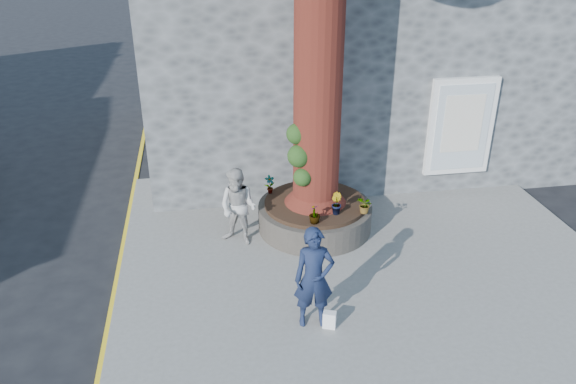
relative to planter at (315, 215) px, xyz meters
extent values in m
plane|color=black|center=(-0.80, -2.00, -0.41)|extent=(120.00, 120.00, 0.00)
cube|color=slate|center=(0.70, -1.00, -0.35)|extent=(9.00, 8.00, 0.12)
cube|color=yellow|center=(-3.85, -1.00, -0.41)|extent=(0.10, 30.00, 0.01)
cube|color=#45484A|center=(1.70, 5.20, 2.59)|extent=(10.00, 8.00, 6.00)
cube|color=white|center=(3.50, 1.14, 1.29)|extent=(1.50, 0.12, 2.20)
cube|color=silver|center=(3.50, 1.08, 1.29)|extent=(1.25, 0.04, 1.95)
cube|color=silver|center=(3.50, 1.06, 1.39)|extent=(0.90, 0.02, 1.30)
cylinder|color=black|center=(0.00, 0.00, -0.03)|extent=(2.30, 2.30, 0.52)
cylinder|color=black|center=(0.00, 0.00, 0.27)|extent=(2.04, 2.04, 0.08)
cylinder|color=#401610|center=(0.00, 0.00, 4.06)|extent=(0.90, 0.90, 7.50)
cone|color=#401610|center=(0.00, 0.00, 0.66)|extent=(1.24, 1.24, 0.70)
sphere|color=#1D3812|center=(-0.38, -0.20, 1.41)|extent=(0.44, 0.44, 0.44)
sphere|color=#1D3812|center=(-0.32, -0.30, 1.01)|extent=(0.36, 0.36, 0.36)
sphere|color=#1D3812|center=(-0.40, -0.08, 1.81)|extent=(0.40, 0.40, 0.40)
imported|color=#151E3A|center=(-0.64, -2.94, 0.55)|extent=(0.64, 0.45, 1.68)
imported|color=#B2AFAB|center=(-1.57, -0.32, 0.48)|extent=(0.95, 0.89, 1.55)
cube|color=white|center=(-0.41, -3.09, -0.15)|extent=(0.23, 0.18, 0.28)
imported|color=gray|center=(-0.85, 0.53, 0.51)|extent=(0.24, 0.19, 0.39)
imported|color=gray|center=(0.29, -0.55, 0.52)|extent=(0.26, 0.27, 0.42)
imported|color=gray|center=(-0.19, -0.85, 0.50)|extent=(0.30, 0.30, 0.38)
imported|color=gray|center=(0.85, -0.63, 0.48)|extent=(0.37, 0.39, 0.34)
camera|label=1|loc=(-2.17, -9.81, 5.49)|focal=35.00mm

